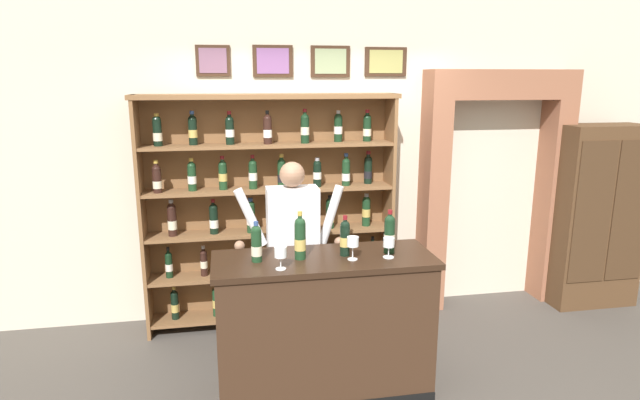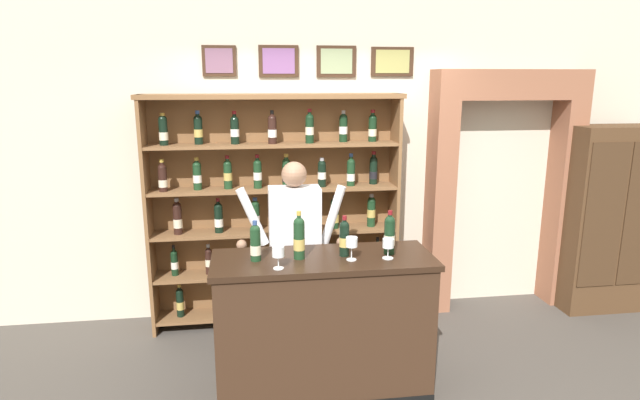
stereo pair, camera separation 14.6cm
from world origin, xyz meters
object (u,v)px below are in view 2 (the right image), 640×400
tasting_bottle_grappa (344,238)px  wine_glass_left (388,244)px  tasting_bottle_prosecco (255,243)px  wine_glass_center (352,243)px  tasting_bottle_bianco (390,234)px  wine_glass_right (278,253)px  wine_shelf (275,205)px  tasting_counter (323,326)px  tasting_bottle_riserva (299,237)px  side_cabinet (607,219)px  shopkeeper (295,240)px

tasting_bottle_grappa → wine_glass_left: size_ratio=2.04×
tasting_bottle_prosecco → wine_glass_center: bearing=-7.2°
tasting_bottle_bianco → wine_glass_right: bearing=-166.3°
wine_shelf → tasting_bottle_grappa: (0.41, -1.18, 0.03)m
tasting_bottle_bianco → wine_glass_right: size_ratio=2.04×
tasting_counter → tasting_bottle_grappa: size_ratio=5.36×
tasting_bottle_prosecco → wine_glass_right: tasting_bottle_prosecco is taller
tasting_counter → wine_glass_left: (0.43, -0.08, 0.61)m
tasting_bottle_prosecco → tasting_bottle_grappa: (0.61, 0.01, 0.01)m
wine_shelf → tasting_bottle_grappa: 1.26m
tasting_bottle_riserva → wine_glass_right: 0.24m
wine_glass_center → side_cabinet: bearing=22.9°
shopkeeper → tasting_bottle_prosecco: 0.64m
wine_glass_center → wine_glass_left: size_ratio=1.15×
tasting_bottle_prosecco → tasting_bottle_riserva: 0.29m
wine_shelf → tasting_bottle_riserva: wine_shelf is taller
side_cabinet → wine_glass_center: size_ratio=11.22×
wine_shelf → shopkeeper: (0.12, -0.66, -0.13)m
side_cabinet → wine_glass_right: size_ratio=11.85×
tasting_bottle_prosecco → wine_glass_left: size_ratio=1.99×
shopkeeper → wine_glass_left: (0.58, -0.62, 0.14)m
wine_shelf → tasting_bottle_grappa: size_ratio=7.91×
shopkeeper → tasting_bottle_riserva: size_ratio=4.85×
tasting_bottle_riserva → wine_shelf: bearing=94.7°
tasting_counter → side_cabinet: bearing=20.2°
tasting_bottle_grappa → wine_glass_center: bearing=-71.1°
tasting_bottle_riserva → shopkeeper: bearing=88.0°
tasting_counter → tasting_bottle_bianco: (0.47, 0.01, 0.65)m
side_cabinet → tasting_bottle_riserva: size_ratio=5.42×
tasting_bottle_bianco → wine_glass_right: 0.81m
tasting_bottle_prosecco → wine_glass_center: tasting_bottle_prosecco is taller
tasting_bottle_prosecco → wine_glass_right: (0.14, -0.18, -0.02)m
wine_glass_right → tasting_bottle_riserva: bearing=49.9°
tasting_counter → tasting_bottle_grappa: tasting_bottle_grappa is taller
wine_shelf → tasting_bottle_bianco: wine_shelf is taller
tasting_counter → wine_glass_center: 0.66m
wine_glass_center → tasting_counter: bearing=156.2°
wine_shelf → wine_glass_center: 1.35m
tasting_counter → wine_glass_center: size_ratio=9.53×
tasting_counter → wine_glass_center: bearing=-23.8°
tasting_bottle_grappa → shopkeeper: bearing=119.5°
shopkeeper → side_cabinet: bearing=10.0°
wine_glass_center → wine_glass_left: (0.25, -0.00, -0.02)m
tasting_counter → tasting_bottle_riserva: tasting_bottle_riserva is taller
side_cabinet → tasting_bottle_bianco: bearing=-156.6°
tasting_bottle_riserva → wine_glass_left: size_ratio=2.38×
shopkeeper → tasting_bottle_bianco: bearing=-40.3°
wine_glass_left → wine_glass_right: bearing=-172.9°
wine_shelf → side_cabinet: size_ratio=1.25×
side_cabinet → tasting_bottle_riserva: (-3.10, -1.08, 0.27)m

